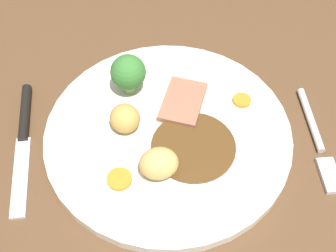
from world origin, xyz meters
The scene contains 11 objects.
dining_table centered at (0.00, 0.00, 1.80)cm, with size 120.00×84.00×3.60cm, color brown.
dinner_plate centered at (-3.94, 1.47, 4.30)cm, with size 29.35×29.35×1.40cm, color silver.
gravy_pool centered at (-6.73, 3.95, 5.15)cm, with size 9.81×9.81×0.30cm, color #563819.
meat_slice_main centered at (-6.02, -2.61, 5.40)cm, with size 6.99×4.69×0.80cm, color #9E664C.
roast_potato_left centered at (-2.61, 7.06, 6.78)cm, with size 4.32×3.63×3.57cm, color #D8B260.
roast_potato_right centered at (1.04, 0.54, 6.64)cm, with size 3.72×3.52×3.29cm, color tan.
carrot_coin_front centered at (1.76, 7.83, 5.23)cm, with size 2.79×2.79×0.45cm, color orange.
carrot_coin_back centered at (-13.38, -2.58, 5.21)cm, with size 2.24×2.24×0.43cm, color orange.
broccoli_floret centered at (0.50, -5.21, 8.25)cm, with size 4.35×4.35×5.52cm.
fork centered at (-21.77, 3.12, 3.99)cm, with size 2.13×15.28×0.90cm.
knife centered at (13.43, 0.27, 4.05)cm, with size 2.66×18.56×1.20cm.
Camera 1 is at (-2.05, 33.45, 48.52)cm, focal length 48.82 mm.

